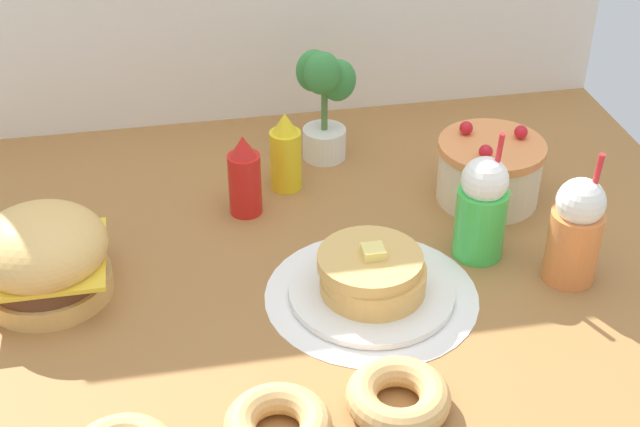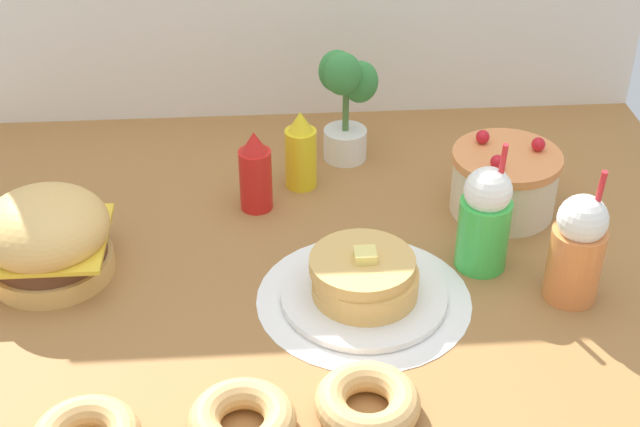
{
  "view_description": "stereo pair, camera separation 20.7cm",
  "coord_description": "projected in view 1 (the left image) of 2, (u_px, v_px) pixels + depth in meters",
  "views": [
    {
      "loc": [
        -0.32,
        -1.55,
        1.28
      ],
      "look_at": [
        0.01,
        0.15,
        0.13
      ],
      "focal_mm": 51.27,
      "sensor_mm": 36.0,
      "label": 1
    },
    {
      "loc": [
        -0.11,
        -1.58,
        1.28
      ],
      "look_at": [
        0.01,
        0.15,
        0.13
      ],
      "focal_mm": 51.27,
      "sensor_mm": 36.0,
      "label": 2
    }
  ],
  "objects": [
    {
      "name": "doily_mat",
      "position": [
        371.0,
        295.0,
        2.03
      ],
      "size": [
        0.48,
        0.48,
        0.0
      ],
      "primitive_type": "cylinder",
      "color": "white",
      "rests_on": "ground_plane"
    },
    {
      "name": "ketchup_bottle",
      "position": [
        245.0,
        178.0,
        2.26
      ],
      "size": [
        0.08,
        0.08,
        0.22
      ],
      "color": "red",
      "rests_on": "ground_plane"
    },
    {
      "name": "ground_plane",
      "position": [
        328.0,
        301.0,
        2.03
      ],
      "size": [
        2.02,
        1.81,
        0.02
      ],
      "primitive_type": "cube",
      "color": "#9E6B38"
    },
    {
      "name": "donut_chocolate",
      "position": [
        278.0,
        425.0,
        1.67
      ],
      "size": [
        0.2,
        0.2,
        0.06
      ],
      "color": "tan",
      "rests_on": "ground_plane"
    },
    {
      "name": "potted_plant",
      "position": [
        325.0,
        100.0,
        2.45
      ],
      "size": [
        0.16,
        0.13,
        0.33
      ],
      "color": "white",
      "rests_on": "ground_plane"
    },
    {
      "name": "pancake_stack",
      "position": [
        372.0,
        279.0,
        2.0
      ],
      "size": [
        0.37,
        0.37,
        0.13
      ],
      "color": "white",
      "rests_on": "doily_mat"
    },
    {
      "name": "donut_vanilla",
      "position": [
        398.0,
        396.0,
        1.73
      ],
      "size": [
        0.2,
        0.2,
        0.06
      ],
      "color": "tan",
      "rests_on": "ground_plane"
    },
    {
      "name": "cream_soda_cup",
      "position": [
        482.0,
        208.0,
        2.1
      ],
      "size": [
        0.12,
        0.12,
        0.33
      ],
      "color": "green",
      "rests_on": "ground_plane"
    },
    {
      "name": "burger",
      "position": [
        43.0,
        257.0,
        1.99
      ],
      "size": [
        0.29,
        0.29,
        0.21
      ],
      "color": "#DBA859",
      "rests_on": "ground_plane"
    },
    {
      "name": "layer_cake",
      "position": [
        489.0,
        171.0,
        2.32
      ],
      "size": [
        0.27,
        0.27,
        0.2
      ],
      "color": "beige",
      "rests_on": "ground_plane"
    },
    {
      "name": "mustard_bottle",
      "position": [
        286.0,
        154.0,
        2.36
      ],
      "size": [
        0.08,
        0.08,
        0.22
      ],
      "color": "yellow",
      "rests_on": "ground_plane"
    },
    {
      "name": "orange_float_cup",
      "position": [
        576.0,
        231.0,
        2.02
      ],
      "size": [
        0.12,
        0.12,
        0.33
      ],
      "color": "orange",
      "rests_on": "ground_plane"
    }
  ]
}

